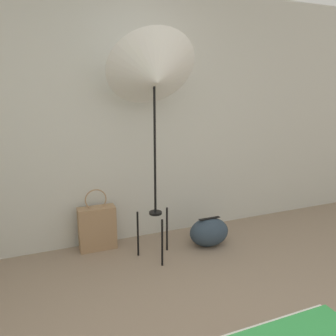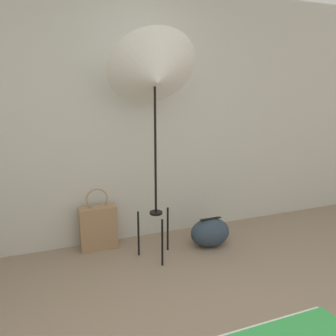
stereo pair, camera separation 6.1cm
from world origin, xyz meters
name	(u,v)px [view 1 (the left image)]	position (x,y,z in m)	size (l,w,h in m)	color
wall_back	(105,121)	(0.00, 2.46, 1.30)	(8.00, 0.05, 2.60)	beige
photo_umbrella	(154,77)	(0.33, 1.92, 1.72)	(0.81, 0.67, 2.11)	black
tote_bag	(97,228)	(-0.16, 2.30, 0.23)	(0.37, 0.15, 0.64)	#9E7A56
duffel_bag	(209,232)	(0.94, 1.94, 0.15)	(0.43, 0.30, 0.31)	#2D3D4C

